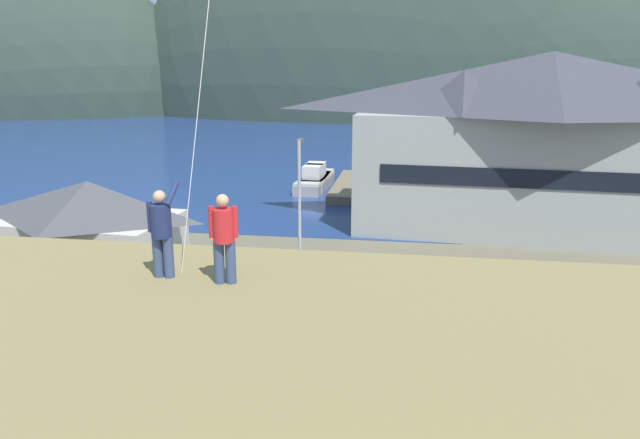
% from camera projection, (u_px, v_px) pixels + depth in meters
% --- Properties ---
extents(ground_plane, '(600.00, 600.00, 0.00)m').
position_uv_depth(ground_plane, '(309.00, 393.00, 20.11)').
color(ground_plane, '#66604C').
extents(parking_lot_pad, '(40.00, 20.00, 0.10)m').
position_uv_depth(parking_lot_pad, '(330.00, 328.00, 24.88)').
color(parking_lot_pad, slate).
rests_on(parking_lot_pad, ground).
extents(bay_water, '(360.00, 84.00, 0.03)m').
position_uv_depth(bay_water, '(389.00, 147.00, 77.50)').
color(bay_water, navy).
rests_on(bay_water, ground).
extents(far_hill_east_peak, '(113.54, 63.49, 92.92)m').
position_uv_depth(far_hill_east_peak, '(379.00, 110.00, 135.39)').
color(far_hill_east_peak, '#2D3D33').
rests_on(far_hill_east_peak, ground).
extents(harbor_lodge, '(24.97, 10.72, 11.20)m').
position_uv_depth(harbor_lodge, '(547.00, 139.00, 37.70)').
color(harbor_lodge, '#999E99').
rests_on(harbor_lodge, ground).
extents(storage_shed_near_lot, '(8.47, 5.92, 5.35)m').
position_uv_depth(storage_shed_near_lot, '(92.00, 235.00, 28.30)').
color(storage_shed_near_lot, beige).
rests_on(storage_shed_near_lot, ground).
extents(wharf_dock, '(3.20, 11.78, 0.70)m').
position_uv_depth(wharf_dock, '(354.00, 186.00, 51.58)').
color(wharf_dock, '#70604C').
rests_on(wharf_dock, ground).
extents(moored_boat_wharfside, '(2.26, 6.75, 2.16)m').
position_uv_depth(moored_boat_wharfside, '(316.00, 178.00, 53.02)').
color(moored_boat_wharfside, '#A8A399').
rests_on(moored_boat_wharfside, ground).
extents(moored_boat_outer_mooring, '(2.86, 8.49, 2.16)m').
position_uv_depth(moored_boat_outer_mooring, '(399.00, 177.00, 53.49)').
color(moored_boat_outer_mooring, '#23564C').
rests_on(moored_boat_outer_mooring, ground).
extents(moored_boat_inner_slip, '(2.59, 6.79, 2.16)m').
position_uv_depth(moored_boat_inner_slip, '(314.00, 181.00, 51.85)').
color(moored_boat_inner_slip, '#A8A399').
rests_on(moored_boat_inner_slip, ground).
extents(parked_car_mid_row_far, '(4.29, 2.23, 1.82)m').
position_uv_depth(parked_car_mid_row_far, '(345.00, 375.00, 19.16)').
color(parked_car_mid_row_far, '#236633').
rests_on(parked_car_mid_row_far, parking_lot_pad).
extents(parked_car_mid_row_near, '(4.33, 2.31, 1.82)m').
position_uv_depth(parked_car_mid_row_near, '(13.00, 341.00, 21.48)').
color(parked_car_mid_row_near, slate).
rests_on(parked_car_mid_row_near, parking_lot_pad).
extents(parked_car_corner_spot, '(4.26, 2.16, 1.82)m').
position_uv_depth(parked_car_corner_spot, '(548.00, 307.00, 24.44)').
color(parked_car_corner_spot, slate).
rests_on(parked_car_corner_spot, parking_lot_pad).
extents(parked_car_lone_by_shed, '(4.29, 2.23, 1.82)m').
position_uv_depth(parked_car_lone_by_shed, '(581.00, 392.00, 18.16)').
color(parked_car_lone_by_shed, silver).
rests_on(parked_car_lone_by_shed, parking_lot_pad).
extents(parked_car_front_row_red, '(4.23, 2.11, 1.82)m').
position_uv_depth(parked_car_front_row_red, '(174.00, 355.00, 20.44)').
color(parked_car_front_row_red, '#B28923').
rests_on(parked_car_front_row_red, parking_lot_pad).
extents(parked_car_back_row_right, '(4.24, 2.14, 1.82)m').
position_uv_depth(parked_car_back_row_right, '(208.00, 278.00, 27.71)').
color(parked_car_back_row_right, '#9EA3A8').
rests_on(parked_car_back_row_right, parking_lot_pad).
extents(parking_light_pole, '(0.24, 0.78, 6.92)m').
position_uv_depth(parking_light_pole, '(300.00, 200.00, 29.51)').
color(parking_light_pole, '#ADADB2').
rests_on(parking_light_pole, parking_lot_pad).
extents(person_kite_flyer, '(0.52, 0.65, 1.86)m').
position_uv_depth(person_kite_flyer, '(162.00, 230.00, 11.79)').
color(person_kite_flyer, '#384770').
rests_on(person_kite_flyer, grassy_hill_foreground).
extents(person_companion, '(0.55, 0.40, 1.74)m').
position_uv_depth(person_companion, '(224.00, 236.00, 11.46)').
color(person_companion, '#384770').
rests_on(person_companion, grassy_hill_foreground).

